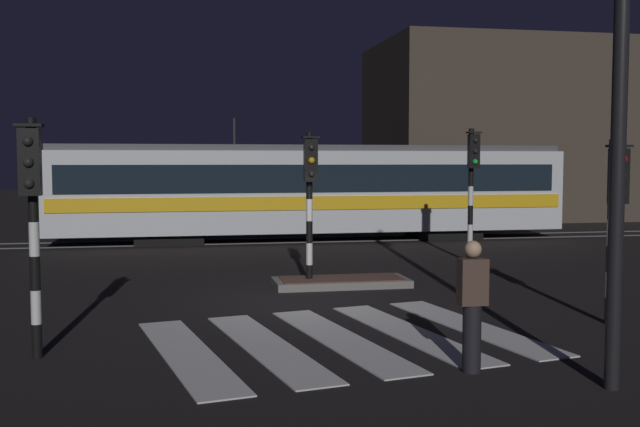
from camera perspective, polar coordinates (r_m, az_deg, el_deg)
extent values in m
plane|color=black|center=(14.61, -1.15, -6.73)|extent=(120.00, 120.00, 0.00)
cube|color=#59595E|center=(24.75, -5.22, -2.27)|extent=(80.00, 0.12, 0.03)
cube|color=#59595E|center=(26.17, -5.54, -1.93)|extent=(80.00, 0.12, 0.03)
cube|color=silver|center=(10.92, -10.07, -10.45)|extent=(1.53, 4.45, 0.02)
cube|color=silver|center=(11.21, -4.09, -10.02)|extent=(1.53, 4.45, 0.02)
cube|color=silver|center=(11.61, 1.50, -9.51)|extent=(1.53, 4.45, 0.02)
cube|color=silver|center=(12.11, 6.67, -8.96)|extent=(1.53, 4.45, 0.02)
cube|color=silver|center=(12.71, 11.37, -8.40)|extent=(1.53, 4.45, 0.02)
cube|color=slate|center=(16.40, 1.61, -5.26)|extent=(2.93, 1.20, 0.16)
cube|color=brown|center=(16.38, 1.61, -4.95)|extent=(2.63, 1.08, 0.02)
cylinder|color=black|center=(11.23, -20.72, -9.05)|extent=(0.14, 0.14, 0.47)
cylinder|color=white|center=(11.14, -20.78, -6.68)|extent=(0.14, 0.14, 0.47)
cylinder|color=black|center=(11.06, -20.84, -4.27)|extent=(0.14, 0.14, 0.47)
cylinder|color=white|center=(11.00, -20.90, -1.83)|extent=(0.14, 0.14, 0.47)
cylinder|color=black|center=(10.97, -20.97, 0.63)|extent=(0.14, 0.14, 0.47)
cylinder|color=white|center=(10.95, -21.03, 3.10)|extent=(0.14, 0.14, 0.47)
cylinder|color=black|center=(10.96, -21.09, 5.57)|extent=(0.14, 0.14, 0.47)
cube|color=black|center=(10.78, -21.20, 3.67)|extent=(0.28, 0.20, 0.90)
sphere|color=black|center=(10.68, -21.34, 5.16)|extent=(0.14, 0.14, 0.14)
sphere|color=black|center=(10.68, -21.31, 3.66)|extent=(0.14, 0.14, 0.14)
sphere|color=black|center=(10.68, -21.27, 2.16)|extent=(0.14, 0.14, 0.14)
cube|color=black|center=(10.79, -21.27, 6.27)|extent=(0.36, 0.24, 0.04)
cylinder|color=black|center=(20.54, 11.32, -2.96)|extent=(0.14, 0.14, 0.51)
cylinder|color=white|center=(20.48, 11.34, -1.53)|extent=(0.14, 0.14, 0.51)
cylinder|color=black|center=(20.44, 11.36, -0.11)|extent=(0.14, 0.14, 0.51)
cylinder|color=white|center=(20.41, 11.38, 1.32)|extent=(0.14, 0.14, 0.51)
cylinder|color=black|center=(20.39, 11.40, 2.76)|extent=(0.14, 0.14, 0.51)
cylinder|color=white|center=(20.39, 11.42, 4.20)|extent=(0.14, 0.14, 0.51)
cylinder|color=black|center=(20.40, 11.44, 5.63)|extent=(0.14, 0.14, 0.51)
cube|color=black|center=(20.23, 11.61, 4.67)|extent=(0.28, 0.20, 0.90)
sphere|color=black|center=(20.14, 11.74, 5.47)|extent=(0.14, 0.14, 0.14)
sphere|color=black|center=(20.13, 11.73, 4.67)|extent=(0.14, 0.14, 0.14)
sphere|color=green|center=(20.13, 11.72, 3.88)|extent=(0.14, 0.14, 0.14)
cube|color=black|center=(20.24, 11.63, 6.06)|extent=(0.36, 0.24, 0.04)
cylinder|color=black|center=(13.52, 21.11, -6.94)|extent=(0.14, 0.14, 0.44)
cylinder|color=white|center=(13.44, 21.16, -5.09)|extent=(0.14, 0.14, 0.44)
cylinder|color=black|center=(13.38, 21.21, -3.24)|extent=(0.14, 0.14, 0.44)
cylinder|color=white|center=(13.34, 21.25, -1.36)|extent=(0.14, 0.14, 0.44)
cylinder|color=black|center=(13.30, 21.30, 0.53)|extent=(0.14, 0.14, 0.44)
cylinder|color=white|center=(13.29, 21.35, 2.42)|extent=(0.14, 0.14, 0.44)
cylinder|color=black|center=(13.28, 21.40, 4.31)|extent=(0.14, 0.14, 0.44)
cube|color=black|center=(13.14, 21.75, 2.65)|extent=(0.28, 0.20, 0.90)
sphere|color=red|center=(13.05, 22.05, 3.87)|extent=(0.14, 0.14, 0.14)
sphere|color=black|center=(13.05, 22.01, 2.64)|extent=(0.14, 0.14, 0.14)
sphere|color=black|center=(13.06, 21.98, 1.41)|extent=(0.14, 0.14, 0.14)
cube|color=black|center=(13.14, 21.81, 4.79)|extent=(0.36, 0.24, 0.04)
cylinder|color=black|center=(16.30, -0.81, -4.75)|extent=(0.14, 0.14, 0.48)
cylinder|color=white|center=(16.23, -0.81, -3.09)|extent=(0.14, 0.14, 0.48)
cylinder|color=black|center=(16.18, -0.82, -1.42)|extent=(0.14, 0.14, 0.48)
cylinder|color=white|center=(16.14, -0.82, 0.27)|extent=(0.14, 0.14, 0.48)
cylinder|color=black|center=(16.12, -0.82, 1.96)|extent=(0.14, 0.14, 0.48)
cylinder|color=white|center=(16.11, -0.82, 3.65)|extent=(0.14, 0.14, 0.48)
cylinder|color=black|center=(16.11, -0.82, 5.34)|extent=(0.14, 0.14, 0.48)
cube|color=black|center=(15.94, -0.71, 4.06)|extent=(0.28, 0.20, 0.90)
sphere|color=black|center=(15.83, -0.64, 5.07)|extent=(0.14, 0.14, 0.14)
sphere|color=orange|center=(15.83, -0.64, 4.06)|extent=(0.14, 0.14, 0.14)
sphere|color=black|center=(15.83, -0.64, 3.04)|extent=(0.14, 0.14, 0.14)
cube|color=black|center=(15.95, -0.72, 5.82)|extent=(0.36, 0.24, 0.04)
cylinder|color=black|center=(9.54, 21.89, 10.60)|extent=(0.18, 0.18, 7.74)
cube|color=silver|center=(25.62, -0.69, 1.74)|extent=(17.34, 2.50, 2.70)
cube|color=yellow|center=(24.39, -0.16, 0.80)|extent=(17.00, 0.04, 0.44)
cube|color=yellow|center=(26.89, -1.17, 1.10)|extent=(17.00, 0.04, 0.44)
cube|color=black|center=(24.36, -0.16, 2.68)|extent=(16.48, 0.03, 0.90)
cube|color=#4C4C51|center=(25.60, -0.69, 4.98)|extent=(17.00, 2.30, 0.20)
cylinder|color=#262628|center=(25.28, -6.54, 6.10)|extent=(0.08, 0.08, 1.00)
cube|color=black|center=(26.98, 9.33, -1.44)|extent=(2.20, 2.00, 0.35)
cube|color=black|center=(25.32, -11.37, -1.83)|extent=(2.20, 2.00, 0.35)
sphere|color=#F9F2CC|center=(28.51, 16.83, 1.00)|extent=(0.24, 0.24, 0.24)
cylinder|color=black|center=(9.99, 11.46, -9.30)|extent=(0.24, 0.24, 0.88)
cube|color=#4C382D|center=(9.85, 11.53, -5.10)|extent=(0.36, 0.22, 0.60)
sphere|color=tan|center=(9.79, 11.56, -2.67)|extent=(0.22, 0.22, 0.22)
cube|color=#42382D|center=(38.58, 17.44, 5.94)|extent=(17.46, 8.00, 8.26)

